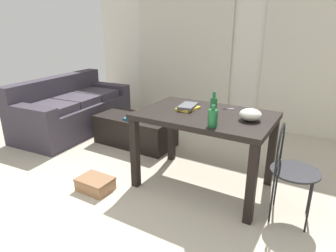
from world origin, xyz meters
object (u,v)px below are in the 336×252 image
(bottle_near, at_px, (214,106))
(magazine, at_px, (135,118))
(craft_table, at_px, (205,124))
(bowl, at_px, (250,115))
(scissors, at_px, (227,109))
(book_stack, at_px, (188,107))
(wire_chair, at_px, (288,162))
(coffee_table, at_px, (135,130))
(shoebox, at_px, (95,184))
(bottle_far, at_px, (213,118))
(tv_remote_primary, at_px, (156,121))
(couch, at_px, (72,110))

(bottle_near, bearing_deg, magazine, 159.76)
(craft_table, relative_size, magazine, 5.01)
(bowl, bearing_deg, craft_table, -179.40)
(craft_table, height_order, scissors, scissors)
(bowl, distance_m, book_stack, 0.62)
(wire_chair, bearing_deg, coffee_table, 162.16)
(wire_chair, distance_m, shoebox, 1.77)
(bottle_far, xyz_separation_m, tv_remote_primary, (-1.07, 0.80, -0.44))
(coffee_table, xyz_separation_m, scissors, (1.34, -0.28, 0.57))
(couch, bearing_deg, bowl, -9.80)
(book_stack, bearing_deg, tv_remote_primary, 146.21)
(craft_table, height_order, bottle_far, bottle_far)
(shoebox, bearing_deg, bowl, 26.36)
(couch, relative_size, magazine, 7.47)
(scissors, bearing_deg, coffee_table, 168.26)
(tv_remote_primary, bearing_deg, bottle_far, -56.80)
(craft_table, distance_m, book_stack, 0.25)
(book_stack, distance_m, tv_remote_primary, 0.89)
(wire_chair, relative_size, shoebox, 2.45)
(book_stack, bearing_deg, bottle_far, -41.36)
(book_stack, height_order, shoebox, book_stack)
(tv_remote_primary, bearing_deg, shoebox, -109.27)
(bowl, xyz_separation_m, book_stack, (-0.62, 0.04, -0.03))
(couch, height_order, bottle_near, bottle_near)
(magazine, distance_m, shoebox, 1.16)
(wire_chair, distance_m, scissors, 0.79)
(tv_remote_primary, bearing_deg, wire_chair, -40.49)
(couch, xyz_separation_m, coffee_table, (1.15, 0.03, -0.12))
(wire_chair, xyz_separation_m, bowl, (-0.36, 0.13, 0.30))
(couch, bearing_deg, magazine, -2.10)
(bottle_far, bearing_deg, book_stack, 138.64)
(bottle_far, bearing_deg, magazine, 151.14)
(bottle_far, xyz_separation_m, scissors, (-0.07, 0.55, -0.07))
(bottle_far, height_order, tv_remote_primary, bottle_far)
(craft_table, bearing_deg, couch, 168.42)
(bottle_far, height_order, book_stack, bottle_far)
(bottle_near, distance_m, magazine, 1.41)
(magazine, relative_size, shoebox, 0.74)
(wire_chair, height_order, tv_remote_primary, wire_chair)
(shoebox, bearing_deg, couch, 143.63)
(couch, relative_size, bowl, 9.64)
(bottle_far, xyz_separation_m, book_stack, (-0.40, 0.35, -0.05))
(bowl, height_order, magazine, bowl)
(couch, height_order, tv_remote_primary, couch)
(craft_table, relative_size, bottle_near, 5.68)
(bottle_far, xyz_separation_m, magazine, (-1.36, 0.75, -0.44))
(shoebox, bearing_deg, bottle_near, 32.77)
(wire_chair, xyz_separation_m, magazine, (-1.95, 0.57, -0.11))
(wire_chair, distance_m, bottle_near, 0.78)
(shoebox, bearing_deg, scissors, 41.31)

